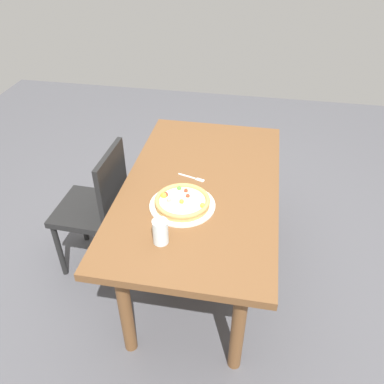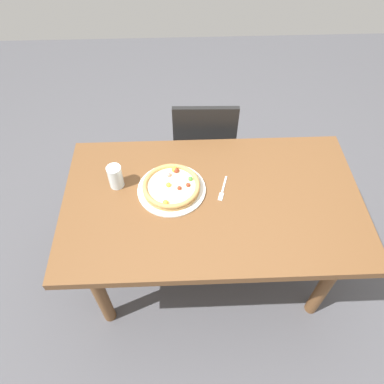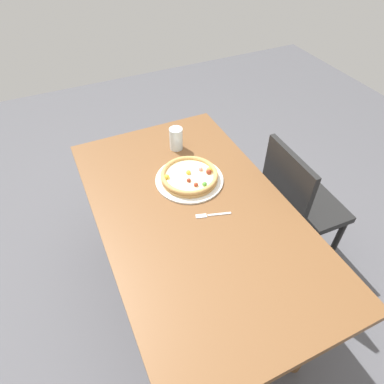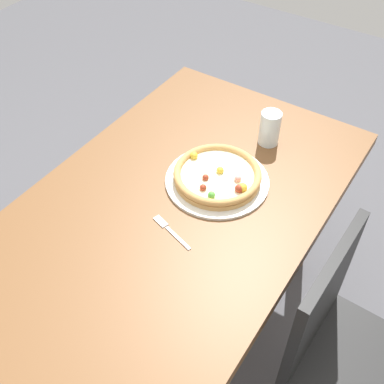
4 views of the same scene
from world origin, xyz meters
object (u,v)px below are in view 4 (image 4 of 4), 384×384
(dining_table, at_px, (167,231))
(drinking_glass, at_px, (270,128))
(chair_near, at_px, (346,355))
(pizza, at_px, (218,175))
(plate, at_px, (217,181))
(fork, at_px, (169,230))

(dining_table, relative_size, drinking_glass, 11.72)
(dining_table, height_order, chair_near, chair_near)
(pizza, bearing_deg, dining_table, 162.02)
(plate, relative_size, drinking_glass, 2.71)
(pizza, bearing_deg, fork, 177.07)
(pizza, bearing_deg, plate, 55.93)
(dining_table, xyz_separation_m, fork, (-0.05, -0.05, 0.10))
(pizza, bearing_deg, chair_near, -109.14)
(chair_near, bearing_deg, plate, -107.36)
(chair_near, xyz_separation_m, drinking_glass, (0.48, 0.54, 0.31))
(pizza, xyz_separation_m, drinking_glass, (0.28, -0.05, 0.03))
(dining_table, distance_m, drinking_glass, 0.52)
(dining_table, distance_m, pizza, 0.25)
(chair_near, bearing_deg, pizza, -107.33)
(fork, bearing_deg, dining_table, -28.73)
(pizza, xyz_separation_m, fork, (-0.26, 0.01, -0.03))
(plate, bearing_deg, fork, 177.31)
(plate, relative_size, fork, 2.13)
(dining_table, xyz_separation_m, pizza, (0.20, -0.07, 0.12))
(plate, bearing_deg, dining_table, 162.34)
(plate, relative_size, pizza, 1.19)
(chair_near, distance_m, drinking_glass, 0.78)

